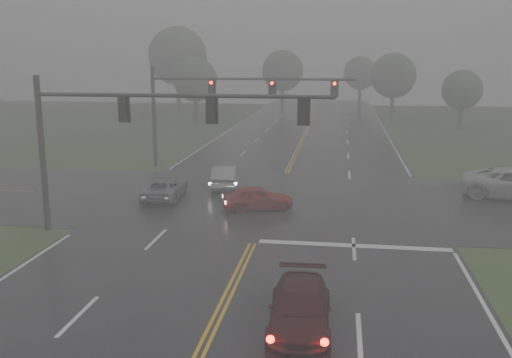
% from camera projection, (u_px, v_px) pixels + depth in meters
% --- Properties ---
extents(main_road, '(18.00, 160.00, 0.02)m').
position_uv_depth(main_road, '(269.00, 209.00, 31.40)').
color(main_road, black).
rests_on(main_road, ground).
extents(cross_street, '(120.00, 14.00, 0.02)m').
position_uv_depth(cross_street, '(273.00, 201.00, 33.33)').
color(cross_street, black).
rests_on(cross_street, ground).
extents(stop_bar, '(8.50, 0.50, 0.01)m').
position_uv_depth(stop_bar, '(354.00, 246.00, 25.34)').
color(stop_bar, silver).
rests_on(stop_bar, ground).
extents(sedan_maroon, '(2.06, 4.71, 1.35)m').
position_uv_depth(sedan_maroon, '(300.00, 329.00, 17.63)').
color(sedan_maroon, '#35090B').
rests_on(sedan_maroon, ground).
extents(sedan_red, '(4.17, 2.65, 1.32)m').
position_uv_depth(sedan_red, '(258.00, 210.00, 31.34)').
color(sedan_red, maroon).
rests_on(sedan_red, ground).
extents(sedan_silver, '(2.06, 4.50, 1.43)m').
position_uv_depth(sedan_silver, '(225.00, 188.00, 36.61)').
color(sedan_silver, gray).
rests_on(sedan_silver, ground).
extents(car_grey, '(2.23, 4.50, 1.23)m').
position_uv_depth(car_grey, '(165.00, 199.00, 33.76)').
color(car_grey, slate).
rests_on(car_grey, ground).
extents(signal_gantry_near, '(13.85, 0.32, 7.42)m').
position_uv_depth(signal_gantry_near, '(127.00, 124.00, 26.07)').
color(signal_gantry_near, black).
rests_on(signal_gantry_near, ground).
extents(signal_gantry_far, '(15.10, 0.38, 7.54)m').
position_uv_depth(signal_gantry_far, '(215.00, 97.00, 42.02)').
color(signal_gantry_far, black).
rests_on(signal_gantry_far, ground).
extents(tree_nw_a, '(5.55, 5.55, 8.16)m').
position_uv_depth(tree_nw_a, '(195.00, 80.00, 71.53)').
color(tree_nw_a, '#382E24').
rests_on(tree_nw_a, ground).
extents(tree_ne_a, '(5.94, 5.94, 8.72)m').
position_uv_depth(tree_ne_a, '(393.00, 76.00, 74.78)').
color(tree_ne_a, '#382E24').
rests_on(tree_ne_a, ground).
extents(tree_n_mid, '(6.27, 6.27, 9.20)m').
position_uv_depth(tree_n_mid, '(282.00, 71.00, 86.55)').
color(tree_n_mid, '#382E24').
rests_on(tree_n_mid, ground).
extents(tree_e_near, '(4.61, 4.61, 6.76)m').
position_uv_depth(tree_e_near, '(462.00, 90.00, 65.66)').
color(tree_e_near, '#382E24').
rests_on(tree_e_near, ground).
extents(tree_nw_b, '(8.55, 8.55, 12.55)m').
position_uv_depth(tree_nw_b, '(178.00, 56.00, 83.37)').
color(tree_nw_b, '#382E24').
rests_on(tree_nw_b, ground).
extents(tree_n_far, '(5.65, 5.65, 8.30)m').
position_uv_depth(tree_n_far, '(360.00, 73.00, 95.93)').
color(tree_n_far, '#382E24').
rests_on(tree_n_far, ground).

